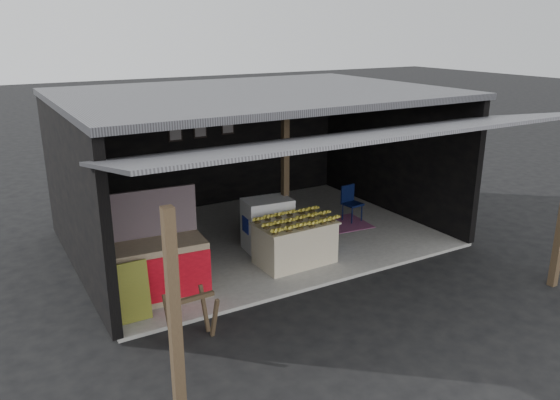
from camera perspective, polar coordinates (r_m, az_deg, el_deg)
ground at (r=9.35m, az=4.94°, el=-8.92°), size 80.00×80.00×0.00m
concrete_slab at (r=11.29m, az=-2.36°, el=-3.90°), size 7.00×5.00×0.06m
shophouse at (r=10.98m, az=-3.27°, el=6.73°), size 7.40×7.29×3.02m
banana_table at (r=9.89m, az=1.56°, el=-4.46°), size 1.44×0.91×0.78m
banana_pile at (r=9.72m, az=1.58°, el=-1.93°), size 1.32×0.81×0.15m
white_crate at (r=10.48m, az=-1.31°, el=-2.53°), size 0.95×0.69×1.00m
neighbor_stall at (r=8.82m, az=-13.15°, el=-6.96°), size 1.70×0.87×1.70m
green_signboard at (r=8.26m, az=-15.52°, el=-9.35°), size 0.60×0.16×0.90m
sawhorse at (r=7.73m, az=-9.26°, el=-11.60°), size 0.70×0.61×0.66m
water_barrel at (r=10.57m, az=4.20°, el=-3.67°), size 0.38×0.38×0.55m
plastic_chair at (r=12.14m, az=7.34°, el=-0.01°), size 0.41×0.41×0.79m
magenta_rug at (r=11.91m, az=5.63°, el=-2.62°), size 1.59×1.14×0.01m
picture_frames at (r=12.80m, az=-8.22°, el=7.37°), size 1.62×0.04×0.46m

